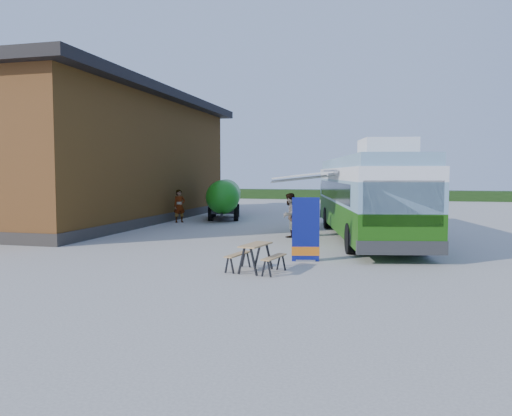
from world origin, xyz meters
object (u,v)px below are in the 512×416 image
(picnic_table, at_px, (256,251))
(person_b, at_px, (290,215))
(bus, at_px, (366,194))
(banner, at_px, (306,235))
(person_a, at_px, (179,206))
(slurry_tanker, at_px, (224,196))

(picnic_table, relative_size, person_b, 0.84)
(bus, relative_size, banner, 6.50)
(bus, height_order, person_a, bus)
(banner, xyz_separation_m, slurry_tanker, (-7.02, 13.49, 0.55))
(bus, height_order, picnic_table, bus)
(picnic_table, relative_size, person_a, 0.86)
(person_a, bearing_deg, person_b, -77.92)
(bus, bearing_deg, person_a, 144.83)
(banner, height_order, person_b, banner)
(bus, distance_m, banner, 6.54)
(picnic_table, xyz_separation_m, person_b, (-0.44, 7.82, 0.37))
(person_a, relative_size, person_b, 0.97)
(banner, xyz_separation_m, picnic_table, (-1.13, -2.02, -0.24))
(slurry_tanker, bearing_deg, person_b, -69.53)
(picnic_table, bearing_deg, person_a, 132.45)
(banner, distance_m, person_b, 6.01)
(banner, height_order, picnic_table, banner)
(picnic_table, xyz_separation_m, slurry_tanker, (-5.89, 15.50, 0.79))
(slurry_tanker, bearing_deg, person_a, -139.09)
(bus, bearing_deg, person_b, 175.98)
(banner, xyz_separation_m, person_a, (-8.85, 10.79, 0.10))
(banner, relative_size, person_b, 1.05)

